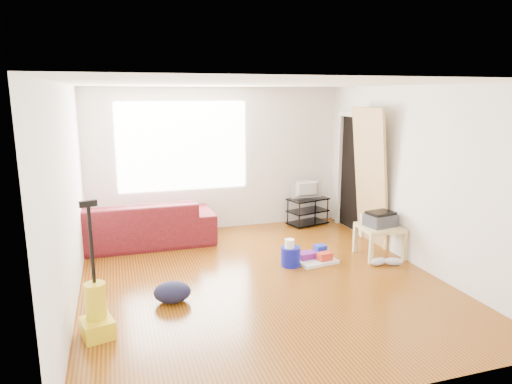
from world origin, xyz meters
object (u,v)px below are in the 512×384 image
object	(u,v)px
sofa	(137,245)
tv_stand	(308,211)
cleaning_tray	(315,257)
bucket	(290,266)
vacuum	(96,312)
backpack	(173,302)
side_table	(380,231)

from	to	relation	value
sofa	tv_stand	world-z (taller)	tv_stand
tv_stand	cleaning_tray	world-z (taller)	tv_stand
bucket	vacuum	distance (m)	2.83
backpack	cleaning_tray	bearing A→B (deg)	24.11
sofa	cleaning_tray	distance (m)	2.89
cleaning_tray	bucket	bearing A→B (deg)	-172.34
cleaning_tray	backpack	xyz separation A→B (m)	(-2.15, -0.71, -0.06)
vacuum	cleaning_tray	bearing A→B (deg)	7.57
vacuum	backpack	bearing A→B (deg)	18.12
tv_stand	side_table	size ratio (longest dim) A/B	1.29
bucket	vacuum	xyz separation A→B (m)	(-2.55, -1.19, 0.26)
backpack	side_table	bearing A→B (deg)	16.93
bucket	vacuum	size ratio (longest dim) A/B	0.20
bucket	cleaning_tray	distance (m)	0.42
cleaning_tray	sofa	bearing A→B (deg)	147.77
bucket	vacuum	world-z (taller)	vacuum
bucket	tv_stand	bearing A→B (deg)	59.97
backpack	vacuum	xyz separation A→B (m)	(-0.82, -0.54, 0.26)
sofa	bucket	size ratio (longest dim) A/B	8.99
backpack	sofa	bearing A→B (deg)	103.18
side_table	tv_stand	bearing A→B (deg)	99.50
sofa	side_table	distance (m)	3.82
bucket	sofa	bearing A→B (deg)	141.85
cleaning_tray	tv_stand	bearing A→B (deg)	69.78
tv_stand	cleaning_tray	distance (m)	1.94
tv_stand	side_table	distance (m)	1.94
backpack	tv_stand	bearing A→B (deg)	47.62
tv_stand	vacuum	size ratio (longest dim) A/B	0.58
tv_stand	side_table	world-z (taller)	tv_stand
sofa	tv_stand	size ratio (longest dim) A/B	3.08
tv_stand	vacuum	bearing A→B (deg)	-154.99
bucket	cleaning_tray	size ratio (longest dim) A/B	0.44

